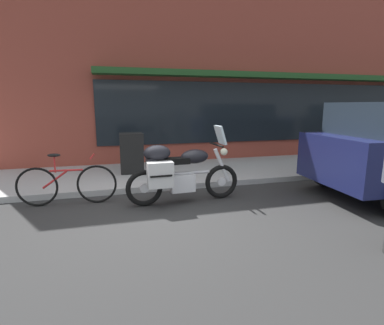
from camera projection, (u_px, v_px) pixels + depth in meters
ground_plane at (158, 217)px, 4.79m from camera, size 80.00×80.00×0.00m
storefront_building at (311, 59)px, 9.67m from camera, size 19.56×0.90×6.68m
touring_motorcycle at (178, 171)px, 5.34m from camera, size 2.14×0.73×1.41m
parked_bicycle at (67, 184)px, 5.30m from camera, size 1.72×0.48×0.94m
sandwich_board_sign at (132, 154)px, 7.09m from camera, size 0.55×0.42×1.00m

